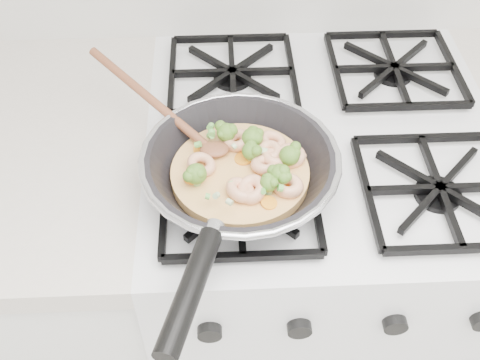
{
  "coord_description": "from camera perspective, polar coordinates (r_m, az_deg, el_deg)",
  "views": [
    {
      "loc": [
        -0.17,
        0.99,
        1.56
      ],
      "look_at": [
        -0.15,
        1.57,
        0.93
      ],
      "focal_mm": 42.9,
      "sensor_mm": 36.0,
      "label": 1
    }
  ],
  "objects": [
    {
      "name": "skillet",
      "position": [
        0.83,
        -0.03,
        1.06
      ],
      "size": [
        0.38,
        0.53,
        0.1
      ],
      "rotation": [
        0.0,
        0.0,
        0.08
      ],
      "color": "black",
      "rests_on": "stove"
    },
    {
      "name": "stove",
      "position": [
        1.31,
        6.3,
        -9.55
      ],
      "size": [
        0.6,
        0.6,
        0.92
      ],
      "color": "white",
      "rests_on": "ground"
    }
  ]
}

